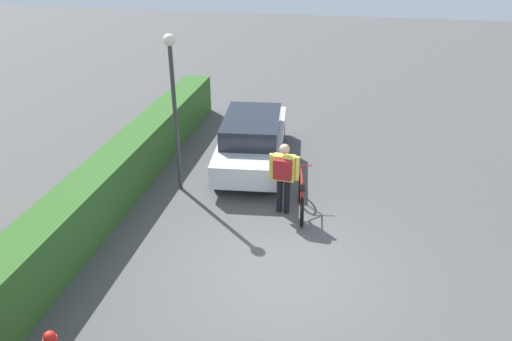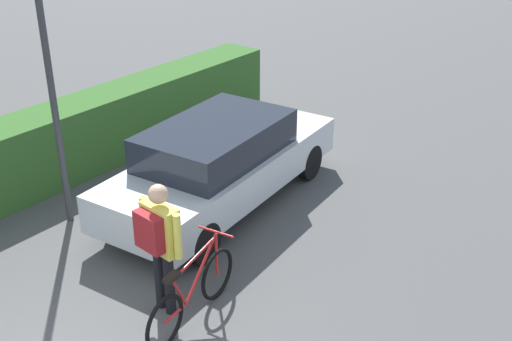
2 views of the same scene
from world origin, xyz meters
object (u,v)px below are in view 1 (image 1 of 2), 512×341
object	(u,v)px
parked_car_near	(252,138)
street_lamp	(173,93)
bicycle	(301,198)
person_rider	(284,172)

from	to	relation	value
parked_car_near	street_lamp	bearing A→B (deg)	140.95
parked_car_near	bicycle	world-z (taller)	parked_car_near
street_lamp	parked_car_near	bearing A→B (deg)	-39.05
parked_car_near	bicycle	size ratio (longest dim) A/B	2.64
parked_car_near	bicycle	distance (m)	2.93
bicycle	street_lamp	size ratio (longest dim) A/B	0.45
person_rider	street_lamp	bearing A→B (deg)	76.52
bicycle	person_rider	bearing A→B (deg)	102.08
parked_car_near	person_rider	xyz separation A→B (m)	(-2.49, -1.23, 0.32)
parked_car_near	person_rider	distance (m)	2.79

